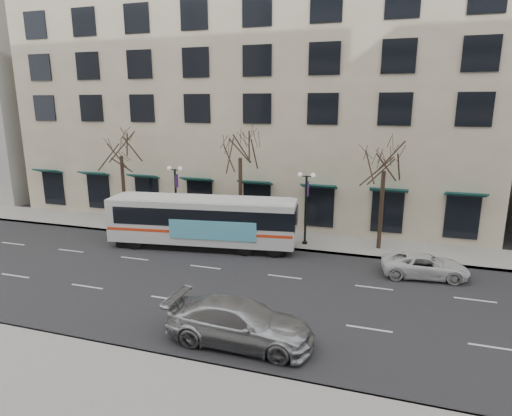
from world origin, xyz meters
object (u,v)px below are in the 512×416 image
at_px(tree_far_right, 385,156).
at_px(white_pickup, 425,266).
at_px(lamp_post_right, 306,205).
at_px(silver_car, 240,322).
at_px(tree_far_left, 120,144).
at_px(lamp_post_left, 176,196).
at_px(tree_far_mid, 240,145).
at_px(city_bus, 204,220).

bearing_deg(tree_far_right, white_pickup, -56.09).
height_order(lamp_post_right, silver_car, lamp_post_right).
bearing_deg(tree_far_left, white_pickup, -10.00).
bearing_deg(lamp_post_left, tree_far_mid, 6.85).
height_order(tree_far_mid, city_bus, tree_far_mid).
bearing_deg(lamp_post_right, tree_far_mid, 173.17).
distance_m(tree_far_left, city_bus, 10.08).
distance_m(lamp_post_left, lamp_post_right, 10.00).
relative_size(tree_far_mid, white_pickup, 1.77).
distance_m(lamp_post_left, silver_car, 16.63).
distance_m(tree_far_left, lamp_post_right, 15.48).
relative_size(tree_far_right, lamp_post_right, 1.55).
distance_m(tree_far_left, tree_far_right, 20.00).
height_order(tree_far_left, tree_far_right, tree_far_left).
bearing_deg(tree_far_right, silver_car, -110.33).
distance_m(tree_far_left, silver_car, 21.13).
bearing_deg(tree_far_right, lamp_post_right, -173.15).
xyz_separation_m(tree_far_left, white_pickup, (22.69, -4.00, -6.03)).
bearing_deg(silver_car, lamp_post_left, 37.03).
xyz_separation_m(tree_far_right, lamp_post_right, (-4.99, -0.60, -3.48)).
xyz_separation_m(lamp_post_left, lamp_post_right, (10.00, 0.00, 0.00)).
xyz_separation_m(tree_far_mid, city_bus, (-1.64, -2.99, -4.99)).
xyz_separation_m(tree_far_left, lamp_post_right, (15.01, -0.60, -3.75)).
bearing_deg(white_pickup, lamp_post_left, 72.57).
bearing_deg(white_pickup, lamp_post_right, 59.58).
relative_size(city_bus, white_pickup, 2.74).
xyz_separation_m(tree_far_left, silver_car, (14.87, -13.84, -5.80)).
height_order(lamp_post_left, city_bus, lamp_post_left).
bearing_deg(lamp_post_right, tree_far_left, 177.71).
bearing_deg(tree_far_right, tree_far_mid, 180.00).
distance_m(tree_far_left, lamp_post_left, 6.29).
height_order(tree_far_left, white_pickup, tree_far_left).
bearing_deg(tree_far_left, city_bus, -19.69).
bearing_deg(tree_far_left, lamp_post_left, -6.83).
relative_size(tree_far_mid, lamp_post_right, 1.64).
height_order(tree_far_right, city_bus, tree_far_right).
height_order(tree_far_right, silver_car, tree_far_right).
xyz_separation_m(lamp_post_left, white_pickup, (17.68, -3.40, -2.27)).
xyz_separation_m(tree_far_left, city_bus, (8.36, -2.99, -4.78)).
relative_size(lamp_post_right, city_bus, 0.39).
distance_m(tree_far_mid, tree_far_right, 10.01).
relative_size(tree_far_left, lamp_post_right, 1.60).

